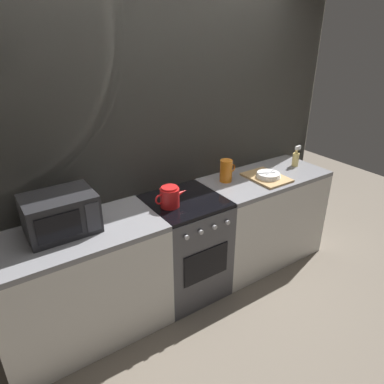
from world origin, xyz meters
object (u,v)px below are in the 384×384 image
Objects in this scene: pitcher at (226,171)px; spray_bottle at (296,158)px; kettle at (170,197)px; microwave at (60,214)px; stove_unit at (185,246)px; dish_pile at (267,176)px.

spray_bottle reaches higher than pitcher.
spray_bottle reaches higher than kettle.
microwave is 2.27× the size of spray_bottle.
microwave reaches higher than stove_unit.
pitcher is at bearing 12.03° from stove_unit.
microwave is 1.46m from pitcher.
pitcher is at bearing 153.60° from dish_pile.
pitcher is at bearing 11.64° from kettle.
kettle is at bearing -6.94° from microwave.
stove_unit is 1.12m from microwave.
dish_pile reaches higher than stove_unit.
pitcher is 0.82m from spray_bottle.
pitcher reaches higher than stove_unit.
microwave is 2.30× the size of pitcher.
microwave is at bearing -178.42° from pitcher.
dish_pile is 1.97× the size of spray_bottle.
pitcher reaches higher than kettle.
stove_unit is 3.16× the size of kettle.
stove_unit is 4.43× the size of spray_bottle.
kettle reaches higher than dish_pile.
microwave is (-0.95, 0.07, 0.59)m from stove_unit.
spray_bottle is at bearing -1.20° from microwave.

